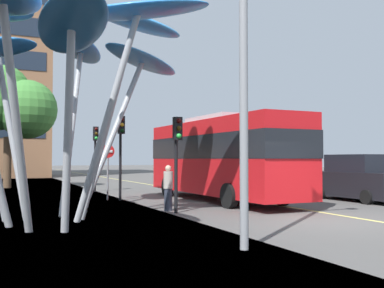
# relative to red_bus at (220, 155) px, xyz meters

# --- Properties ---
(ground) EXTENTS (120.00, 240.00, 0.10)m
(ground) POSITION_rel_red_bus_xyz_m (-1.02, -7.32, -2.13)
(ground) COLOR #54514F
(red_bus) EXTENTS (2.92, 10.66, 3.80)m
(red_bus) POSITION_rel_red_bus_xyz_m (0.00, 0.00, 0.00)
(red_bus) COLOR red
(red_bus) RESTS_ON ground
(leaf_sculpture) EXTENTS (9.96, 10.99, 7.44)m
(leaf_sculpture) POSITION_rel_red_bus_xyz_m (-7.42, -3.76, 3.52)
(leaf_sculpture) COLOR #9EA0A5
(leaf_sculpture) RESTS_ON ground
(traffic_light_kerb_near) EXTENTS (0.28, 0.42, 3.33)m
(traffic_light_kerb_near) POSITION_rel_red_bus_xyz_m (-3.57, -3.56, 0.35)
(traffic_light_kerb_near) COLOR black
(traffic_light_kerb_near) RESTS_ON ground
(traffic_light_kerb_far) EXTENTS (0.28, 0.42, 3.81)m
(traffic_light_kerb_far) POSITION_rel_red_bus_xyz_m (-4.08, 1.88, 0.68)
(traffic_light_kerb_far) COLOR black
(traffic_light_kerb_far) RESTS_ON ground
(traffic_light_island_mid) EXTENTS (0.28, 0.42, 3.72)m
(traffic_light_island_mid) POSITION_rel_red_bus_xyz_m (-3.99, 7.72, 0.62)
(traffic_light_island_mid) COLOR black
(traffic_light_island_mid) RESTS_ON ground
(car_parked_mid) EXTENTS (2.05, 4.58, 2.08)m
(car_parked_mid) POSITION_rel_red_bus_xyz_m (5.68, -2.51, -1.11)
(car_parked_mid) COLOR black
(car_parked_mid) RESTS_ON ground
(car_parked_far) EXTENTS (2.02, 4.41, 2.10)m
(car_parked_far) POSITION_rel_red_bus_xyz_m (5.89, 4.16, -1.09)
(car_parked_far) COLOR maroon
(car_parked_far) RESTS_ON ground
(car_side_street) EXTENTS (2.03, 4.11, 2.14)m
(car_side_street) POSITION_rel_red_bus_xyz_m (5.88, 10.64, -1.08)
(car_side_street) COLOR #2D5138
(car_side_street) RESTS_ON ground
(car_far_side) EXTENTS (1.92, 4.07, 2.14)m
(car_far_side) POSITION_rel_red_bus_xyz_m (5.84, 16.36, -1.08)
(car_far_side) COLOR maroon
(car_far_side) RESTS_ON ground
(tree_pavement_near) EXTENTS (5.28, 4.35, 7.91)m
(tree_pavement_near) POSITION_rel_red_bus_xyz_m (-8.27, 12.78, 3.40)
(tree_pavement_near) COLOR brown
(tree_pavement_near) RESTS_ON ground
(pedestrian) EXTENTS (0.34, 0.34, 1.65)m
(pedestrian) POSITION_rel_red_bus_xyz_m (-3.56, -2.70, -1.25)
(pedestrian) COLOR #2D3342
(pedestrian) RESTS_ON ground
(no_entry_sign) EXTENTS (0.60, 0.12, 2.53)m
(no_entry_sign) POSITION_rel_red_bus_xyz_m (-4.57, 2.34, -0.39)
(no_entry_sign) COLOR gray
(no_entry_sign) RESTS_ON ground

